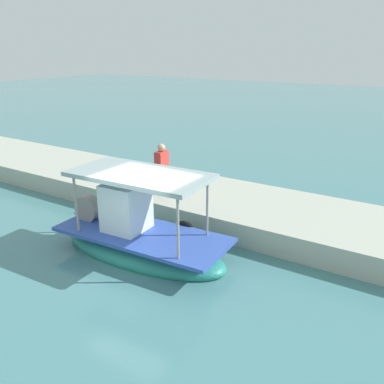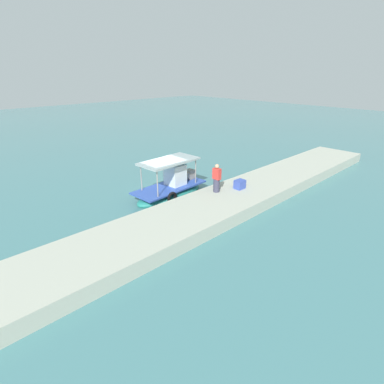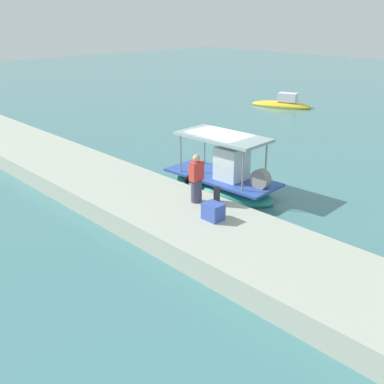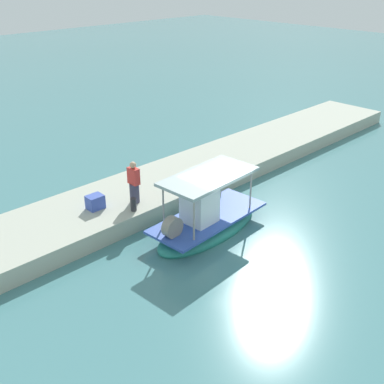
{
  "view_description": "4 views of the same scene",
  "coord_description": "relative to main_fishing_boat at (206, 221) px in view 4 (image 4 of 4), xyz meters",
  "views": [
    {
      "loc": [
        -6.6,
        7.67,
        5.65
      ],
      "look_at": [
        0.15,
        -2.89,
        1.22
      ],
      "focal_mm": 38.63,
      "sensor_mm": 36.0,
      "label": 1
    },
    {
      "loc": [
        -11.47,
        -14.99,
        7.78
      ],
      "look_at": [
        0.22,
        -2.75,
        0.95
      ],
      "focal_mm": 28.44,
      "sensor_mm": 36.0,
      "label": 2
    },
    {
      "loc": [
        12.68,
        -14.08,
        7.19
      ],
      "look_at": [
        0.96,
        -2.88,
        0.77
      ],
      "focal_mm": 42.83,
      "sensor_mm": 36.0,
      "label": 3
    },
    {
      "loc": [
        12.09,
        10.68,
        9.66
      ],
      "look_at": [
        0.0,
        -1.76,
        1.19
      ],
      "focal_mm": 44.32,
      "sensor_mm": 36.0,
      "label": 4
    }
  ],
  "objects": [
    {
      "name": "ground_plane",
      "position": [
        -0.41,
        0.53,
        -0.47
      ],
      "size": [
        120.0,
        120.0,
        0.0
      ],
      "primitive_type": "plane",
      "color": "teal"
    },
    {
      "name": "dock_quay",
      "position": [
        -0.41,
        -3.78,
        -0.1
      ],
      "size": [
        36.0,
        3.82,
        0.75
      ],
      "primitive_type": "cube",
      "color": "#ADB1A0",
      "rests_on": "ground_plane"
    },
    {
      "name": "main_fishing_boat",
      "position": [
        0.0,
        0.0,
        0.0
      ],
      "size": [
        5.32,
        2.36,
        2.79
      ],
      "color": "#258477",
      "rests_on": "ground_plane"
    },
    {
      "name": "fisherman_near_bollard",
      "position": [
        1.29,
        -2.85,
        1.08
      ],
      "size": [
        0.4,
        0.51,
        1.78
      ],
      "color": "#3D3D53",
      "rests_on": "dock_quay"
    },
    {
      "name": "mooring_bollard",
      "position": [
        1.79,
        -2.3,
        0.54
      ],
      "size": [
        0.24,
        0.24,
        0.53
      ],
      "primitive_type": "cylinder",
      "color": "#2D2D33",
      "rests_on": "dock_quay"
    },
    {
      "name": "cargo_crate",
      "position": [
        2.77,
        -3.51,
        0.55
      ],
      "size": [
        0.65,
        0.52,
        0.56
      ],
      "primitive_type": "cube",
      "rotation": [
        0.0,
        0.0,
        3.13
      ],
      "color": "#3951B0",
      "rests_on": "dock_quay"
    }
  ]
}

